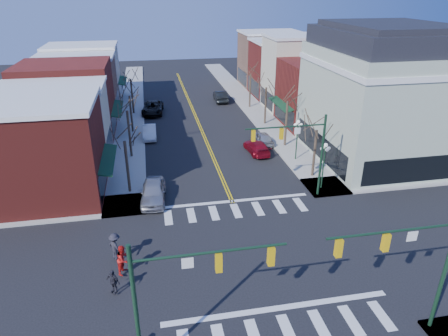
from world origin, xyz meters
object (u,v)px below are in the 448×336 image
car_left_near (153,192)px  car_right_far (220,96)px  lamppost_midblock (297,133)px  pedestrian_dark_b (115,247)px  lamppost_corner (324,158)px  victorian_corner (382,94)px  car_right_near (257,147)px  car_left_mid (149,132)px  car_right_mid (262,138)px  car_left_far (153,108)px  pedestrian_dark_a (113,281)px  pedestrian_red_b (123,259)px

car_left_near → car_right_far: (11.20, 30.13, 0.00)m
lamppost_midblock → car_left_near: bearing=-158.1°
pedestrian_dark_b → lamppost_corner: bearing=-106.4°
victorian_corner → car_right_near: bearing=164.6°
lamppost_corner → pedestrian_dark_b: 18.70m
car_left_mid → pedestrian_dark_b: pedestrian_dark_b is taller
car_left_near → car_right_mid: 16.79m
car_right_near → pedestrian_dark_b: (-13.83, -16.24, 0.43)m
car_left_far → lamppost_corner: bearing=-55.9°
lamppost_midblock → car_left_near: (-14.60, -5.87, -2.13)m
car_right_far → pedestrian_dark_a: (-13.80, -40.98, 0.09)m
car_right_mid → pedestrian_dark_a: size_ratio=2.62×
pedestrian_dark_b → car_left_mid: bearing=-45.1°
lamppost_midblock → car_left_mid: bearing=146.6°
car_left_far → car_right_near: 19.93m
pedestrian_red_b → victorian_corner: bearing=-36.3°
car_left_near → car_left_mid: car_left_near is taller
victorian_corner → lamppost_corner: bearing=-144.1°
lamppost_corner → car_left_mid: (-14.60, 16.14, -2.24)m
lamppost_midblock → car_right_far: 24.59m
victorian_corner → car_left_mid: 25.74m
car_left_far → pedestrian_dark_b: (-3.29, -33.16, 0.28)m
car_left_mid → car_right_mid: bearing=-18.3°
lamppost_corner → car_left_mid: bearing=132.1°
car_right_near → pedestrian_dark_a: (-13.80, -19.43, 0.26)m
car_right_mid → car_left_near: bearing=38.1°
lamppost_midblock → car_right_far: lamppost_midblock is taller
lamppost_corner → car_right_mid: bearing=99.9°
victorian_corner → pedestrian_dark_b: 29.20m
lamppost_midblock → pedestrian_dark_b: lamppost_midblock is taller
lamppost_midblock → car_right_far: bearing=98.0°
car_left_mid → pedestrian_dark_a: size_ratio=2.82×
car_left_far → car_right_far: (10.54, 4.63, 0.01)m
victorian_corner → car_right_mid: (-10.35, 5.78, -5.96)m
victorian_corner → car_right_far: size_ratio=2.81×
victorian_corner → car_left_mid: (-22.90, 10.14, -5.93)m
car_left_mid → pedestrian_red_b: 24.74m
pedestrian_red_b → pedestrian_dark_b: (-0.55, 1.47, -0.02)m
pedestrian_dark_b → car_right_far: bearing=-58.7°
lamppost_corner → car_left_near: (-14.60, 0.63, -2.13)m
lamppost_corner → car_left_mid: lamppost_corner is taller
car_right_near → victorian_corner: bearing=160.1°
lamppost_midblock → pedestrian_dark_b: bearing=-141.9°
pedestrian_red_b → car_left_mid: bearing=18.8°
lamppost_corner → pedestrian_red_b: lamppost_corner is taller
victorian_corner → car_right_far: (-11.70, 24.76, -5.82)m
car_left_mid → pedestrian_red_b: (-2.08, -24.65, 0.40)m
car_left_mid → car_right_mid: size_ratio=1.08×
car_left_mid → pedestrian_dark_a: (-2.60, -26.36, 0.20)m
victorian_corner → lamppost_corner: size_ratio=3.29×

